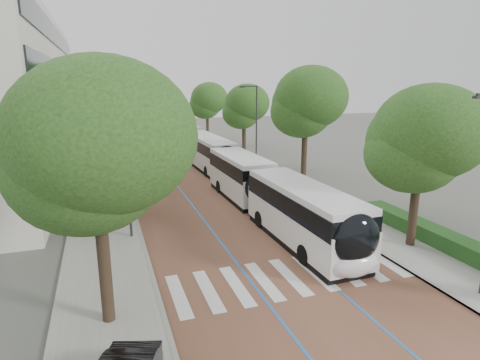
% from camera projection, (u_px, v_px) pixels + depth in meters
% --- Properties ---
extents(ground, '(160.00, 160.00, 0.00)m').
position_uv_depth(ground, '(296.00, 288.00, 16.88)').
color(ground, '#51544C').
rests_on(ground, ground).
extents(road, '(11.00, 140.00, 0.02)m').
position_uv_depth(road, '(160.00, 146.00, 53.57)').
color(road, brown).
rests_on(road, ground).
extents(sidewalk_left, '(4.00, 140.00, 0.12)m').
position_uv_depth(sidewalk_left, '(101.00, 149.00, 51.17)').
color(sidewalk_left, gray).
rests_on(sidewalk_left, ground).
extents(sidewalk_right, '(4.00, 140.00, 0.12)m').
position_uv_depth(sidewalk_right, '(214.00, 143.00, 55.94)').
color(sidewalk_right, gray).
rests_on(sidewalk_right, ground).
extents(kerb_left, '(0.20, 140.00, 0.14)m').
position_uv_depth(kerb_left, '(116.00, 148.00, 51.77)').
color(kerb_left, gray).
rests_on(kerb_left, ground).
extents(kerb_right, '(0.20, 140.00, 0.14)m').
position_uv_depth(kerb_right, '(200.00, 144.00, 55.34)').
color(kerb_right, gray).
rests_on(kerb_right, ground).
extents(zebra_crossing, '(10.55, 3.60, 0.01)m').
position_uv_depth(zebra_crossing, '(290.00, 276.00, 17.86)').
color(zebra_crossing, silver).
rests_on(zebra_crossing, ground).
extents(lane_line_left, '(0.12, 126.00, 0.01)m').
position_uv_depth(lane_line_left, '(148.00, 147.00, 53.05)').
color(lane_line_left, blue).
rests_on(lane_line_left, road).
extents(lane_line_right, '(0.12, 126.00, 0.01)m').
position_uv_depth(lane_line_right, '(172.00, 146.00, 54.07)').
color(lane_line_right, blue).
rests_on(lane_line_right, road).
extents(hedge, '(1.20, 14.00, 0.80)m').
position_uv_depth(hedge, '(463.00, 248.00, 19.66)').
color(hedge, '#1C3F16').
rests_on(hedge, sidewalk_right).
extents(streetlight_far, '(1.82, 0.20, 8.00)m').
position_uv_depth(streetlight_far, '(255.00, 121.00, 38.01)').
color(streetlight_far, '#303032').
rests_on(streetlight_far, sidewalk_right).
extents(lamp_post_left, '(0.14, 0.14, 8.00)m').
position_uv_depth(lamp_post_left, '(127.00, 166.00, 21.29)').
color(lamp_post_left, '#303032').
rests_on(lamp_post_left, sidewalk_left).
extents(trees_left, '(6.23, 60.73, 9.96)m').
position_uv_depth(trees_left, '(96.00, 103.00, 34.94)').
color(trees_left, black).
rests_on(trees_left, ground).
extents(trees_right, '(5.59, 47.45, 9.08)m').
position_uv_depth(trees_right, '(270.00, 111.00, 36.99)').
color(trees_right, black).
rests_on(trees_right, ground).
extents(lead_bus, '(2.89, 18.44, 3.20)m').
position_uv_depth(lead_bus, '(272.00, 196.00, 24.62)').
color(lead_bus, black).
rests_on(lead_bus, ground).
extents(bus_queued_0, '(2.91, 12.47, 3.20)m').
position_uv_depth(bus_queued_0, '(209.00, 153.00, 39.37)').
color(bus_queued_0, white).
rests_on(bus_queued_0, ground).
extents(bus_queued_1, '(3.28, 12.53, 3.20)m').
position_uv_depth(bus_queued_1, '(186.00, 136.00, 51.47)').
color(bus_queued_1, white).
rests_on(bus_queued_1, ground).
extents(bus_queued_2, '(3.23, 12.52, 3.20)m').
position_uv_depth(bus_queued_2, '(165.00, 125.00, 63.72)').
color(bus_queued_2, white).
rests_on(bus_queued_2, ground).
extents(bus_queued_3, '(3.33, 12.54, 3.20)m').
position_uv_depth(bus_queued_3, '(153.00, 119.00, 75.16)').
color(bus_queued_3, white).
rests_on(bus_queued_3, ground).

